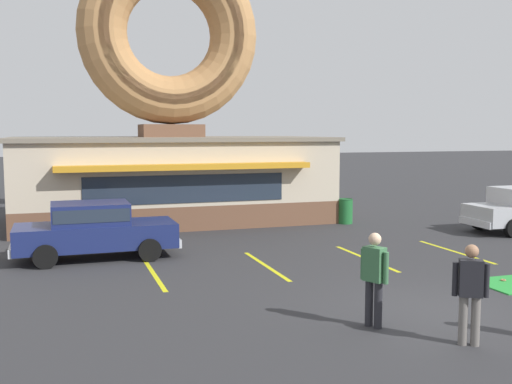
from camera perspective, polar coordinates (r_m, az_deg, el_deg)
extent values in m
plane|color=#2D2D30|center=(12.71, 17.05, -10.90)|extent=(160.00, 160.00, 0.00)
cube|color=brown|center=(24.48, -8.00, -1.62)|extent=(12.00, 6.00, 0.90)
cube|color=beige|center=(24.32, -8.05, 2.12)|extent=(12.00, 6.00, 2.30)
cube|color=slate|center=(24.28, -8.09, 5.02)|extent=(12.30, 6.30, 0.16)
cube|color=orange|center=(21.07, -6.47, 2.39)|extent=(9.00, 0.60, 0.20)
cube|color=#232D3D|center=(21.41, -6.60, 0.30)|extent=(7.20, 0.03, 1.00)
cube|color=brown|center=(24.27, -8.11, 5.80)|extent=(2.40, 1.80, 0.50)
torus|color=#B27F4C|center=(24.57, -8.24, 14.70)|extent=(7.10, 1.90, 7.10)
torus|color=#9E6B42|center=(24.15, -8.05, 14.85)|extent=(6.24, 1.05, 6.24)
torus|color=#A5724C|center=(15.64, 22.49, -7.75)|extent=(0.13, 0.13, 0.04)
torus|color=brown|center=(15.27, 20.96, -8.02)|extent=(0.13, 0.13, 0.04)
cube|color=navy|center=(17.55, -14.97, -4.02)|extent=(4.42, 1.80, 0.68)
cube|color=navy|center=(17.45, -15.51, -1.96)|extent=(2.11, 1.58, 0.60)
cube|color=#232D3D|center=(17.44, -15.51, -1.90)|extent=(2.03, 1.60, 0.36)
cube|color=silver|center=(17.87, -7.77, -4.48)|extent=(0.11, 1.67, 0.24)
cube|color=silver|center=(17.60, -22.23, -5.02)|extent=(0.11, 1.67, 0.24)
cylinder|color=black|center=(18.60, -10.91, -4.43)|extent=(0.64, 0.23, 0.64)
cylinder|color=black|center=(16.89, -10.09, -5.46)|extent=(0.64, 0.23, 0.64)
cylinder|color=black|center=(18.44, -19.37, -4.75)|extent=(0.64, 0.23, 0.64)
cylinder|color=black|center=(16.72, -19.42, -5.83)|extent=(0.64, 0.23, 0.64)
cube|color=silver|center=(22.23, 20.14, -2.75)|extent=(0.13, 1.67, 0.24)
cylinder|color=black|center=(23.46, 20.52, -2.58)|extent=(0.64, 0.23, 0.64)
cylinder|color=slate|center=(10.89, 19.11, -11.48)|extent=(0.15, 0.15, 0.85)
cylinder|color=slate|center=(10.92, 20.18, -11.47)|extent=(0.15, 0.15, 0.85)
cube|color=black|center=(10.71, 19.78, -7.71)|extent=(0.45, 0.40, 0.62)
cylinder|color=black|center=(10.68, 18.44, -7.87)|extent=(0.10, 0.10, 0.57)
cylinder|color=black|center=(10.76, 21.11, -7.87)|extent=(0.10, 0.10, 0.57)
sphere|color=#9E7051|center=(10.62, 19.87, -5.33)|extent=(0.23, 0.23, 0.23)
cylinder|color=#232328|center=(11.45, 10.72, -10.34)|extent=(0.15, 0.15, 0.87)
cylinder|color=#232328|center=(11.34, 11.55, -10.52)|extent=(0.15, 0.15, 0.87)
cube|color=#386B42|center=(11.21, 11.21, -6.75)|extent=(0.38, 0.45, 0.63)
cylinder|color=#386B42|center=(11.36, 10.17, -6.73)|extent=(0.10, 0.10, 0.58)
cylinder|color=#386B42|center=(11.08, 12.27, -7.09)|extent=(0.10, 0.10, 0.58)
sphere|color=beige|center=(11.12, 11.26, -4.42)|extent=(0.23, 0.23, 0.23)
cylinder|color=#1E662D|center=(23.60, 8.51, -1.84)|extent=(0.56, 0.56, 0.95)
torus|color=#123D1B|center=(23.54, 8.53, -0.69)|extent=(0.57, 0.57, 0.05)
cube|color=yellow|center=(15.48, -9.71, -7.70)|extent=(0.12, 3.60, 0.01)
cube|color=yellow|center=(16.18, 0.94, -7.02)|extent=(0.12, 3.60, 0.01)
cube|color=yellow|center=(17.37, 10.38, -6.22)|extent=(0.12, 3.60, 0.01)
cube|color=yellow|center=(18.97, 18.40, -5.40)|extent=(0.12, 3.60, 0.01)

